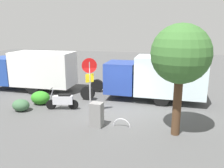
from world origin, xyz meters
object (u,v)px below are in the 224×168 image
object	(u,v)px
street_tree	(181,55)
utility_cabinet	(97,115)
motorcycle	(63,101)
bike_rack_hoop	(122,127)
box_truck_far	(31,69)
box_truck_near	(154,76)
stop_sign	(90,78)

from	to	relation	value
street_tree	utility_cabinet	world-z (taller)	street_tree
motorcycle	bike_rack_hoop	world-z (taller)	motorcycle
motorcycle	street_tree	bearing A→B (deg)	151.41
bike_rack_hoop	box_truck_far	bearing A→B (deg)	-29.74
box_truck_near	stop_sign	size ratio (longest dim) A/B	2.50
street_tree	bike_rack_hoop	world-z (taller)	street_tree
utility_cabinet	street_tree	bearing A→B (deg)	-176.92
street_tree	bike_rack_hoop	distance (m)	4.18
utility_cabinet	bike_rack_hoop	size ratio (longest dim) A/B	1.36
box_truck_near	motorcycle	bearing A→B (deg)	31.91
box_truck_near	stop_sign	xyz separation A→B (m)	(2.89, 3.39, 0.44)
box_truck_near	street_tree	distance (m)	5.08
stop_sign	street_tree	world-z (taller)	street_tree
box_truck_far	stop_sign	size ratio (longest dim) A/B	2.60
motorcycle	utility_cabinet	world-z (taller)	motorcycle
utility_cabinet	motorcycle	bearing A→B (deg)	-32.15
motorcycle	bike_rack_hoop	distance (m)	4.00
box_truck_far	stop_sign	xyz separation A→B (m)	(-5.83, 3.41, 0.43)
stop_sign	street_tree	bearing A→B (deg)	165.65
box_truck_near	box_truck_far	bearing A→B (deg)	-1.45
box_truck_far	bike_rack_hoop	bearing A→B (deg)	146.71
box_truck_far	box_truck_near	bearing A→B (deg)	176.30
box_truck_near	utility_cabinet	bearing A→B (deg)	64.80
box_truck_near	motorcycle	size ratio (longest dim) A/B	4.25
motorcycle	street_tree	xyz separation A→B (m)	(-6.12, 1.44, 2.91)
box_truck_far	street_tree	distance (m)	11.29
motorcycle	utility_cabinet	xyz separation A→B (m)	(-2.59, 1.63, 0.06)
motorcycle	utility_cabinet	size ratio (longest dim) A/B	1.53
box_truck_near	box_truck_far	size ratio (longest dim) A/B	0.96
stop_sign	street_tree	size ratio (longest dim) A/B	0.64
stop_sign	bike_rack_hoop	world-z (taller)	stop_sign
box_truck_near	bike_rack_hoop	world-z (taller)	box_truck_near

